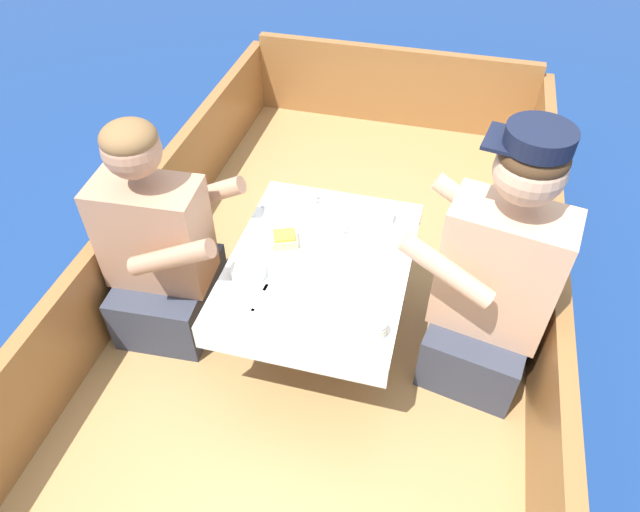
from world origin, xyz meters
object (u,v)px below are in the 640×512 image
at_px(sandwich, 284,239).
at_px(coffee_cup_port, 310,197).
at_px(tin_can, 377,328).
at_px(coffee_cup_starboard, 338,227).
at_px(person_port, 160,252).
at_px(person_starboard, 494,283).

relative_size(sandwich, coffee_cup_port, 1.36).
bearing_deg(tin_can, coffee_cup_starboard, 117.93).
bearing_deg(person_port, sandwich, 9.07).
xyz_separation_m(person_starboard, sandwich, (-0.78, 0.02, 0.02)).
height_order(person_port, coffee_cup_starboard, person_port).
height_order(person_starboard, coffee_cup_starboard, person_starboard).
relative_size(coffee_cup_port, tin_can, 1.33).
xyz_separation_m(person_port, coffee_cup_starboard, (0.66, 0.23, 0.08)).
distance_m(person_starboard, coffee_cup_port, 0.82).
relative_size(person_starboard, tin_can, 16.13).
bearing_deg(person_port, coffee_cup_port, 33.79).
bearing_deg(person_port, person_starboard, 0.38).
height_order(person_port, sandwich, person_port).
bearing_deg(coffee_cup_port, person_port, -142.48).
relative_size(person_port, person_starboard, 0.89).
bearing_deg(person_starboard, tin_can, 51.81).
bearing_deg(person_starboard, sandwich, 9.52).
distance_m(coffee_cup_port, coffee_cup_starboard, 0.22).
xyz_separation_m(person_port, sandwich, (0.48, 0.11, 0.08)).
relative_size(person_port, coffee_cup_starboard, 10.81).
bearing_deg(person_starboard, coffee_cup_starboard, -1.93).
height_order(sandwich, tin_can, sandwich).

